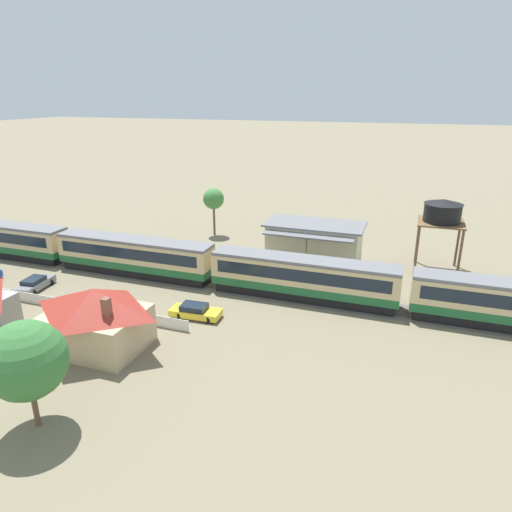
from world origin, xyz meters
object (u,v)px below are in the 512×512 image
Objects in this scene: station_building at (314,242)px; water_tower at (442,213)px; yard_tree_0 at (26,360)px; yard_tree_1 at (214,199)px; parked_car_grey at (35,284)px; cottage_red_roof_2 at (96,317)px; passenger_train at (216,265)px; parked_car_yellow at (195,311)px.

water_tower is (13.65, 1.93, 4.28)m from station_building.
station_building is at bearing 74.45° from yard_tree_0.
yard_tree_0 is at bearing -80.91° from yard_tree_1.
yard_tree_1 is at bearing -28.04° from parked_car_grey.
yard_tree_0 is at bearing -142.13° from parked_car_grey.
cottage_red_roof_2 is 1.70× the size of parked_car_grey.
parked_car_grey is at bearing -144.99° from station_building.
cottage_red_roof_2 reaches higher than parked_car_grey.
passenger_train is 18.62m from parked_car_grey.
parked_car_grey reaches higher than parked_car_yellow.
water_tower is 1.77× the size of parked_car_yellow.
parked_car_grey is at bearing 151.66° from cottage_red_roof_2.
passenger_train is at bearing -65.04° from yard_tree_1.
passenger_train is 6.62× the size of station_building.
passenger_train is at bearing -150.06° from water_tower.
water_tower is at bearing 46.61° from cottage_red_roof_2.
cottage_red_roof_2 is at bearing -127.56° from parked_car_yellow.
water_tower is at bearing 29.94° from passenger_train.
parked_car_grey is (-25.12, -17.60, -1.81)m from station_building.
water_tower is at bearing 8.06° from station_building.
parked_car_yellow is at bearing -80.69° from passenger_train.
parked_car_grey is (-18.32, 0.11, 0.02)m from parked_car_yellow.
yard_tree_0 is at bearing -102.47° from parked_car_yellow.
water_tower is (21.63, 12.46, 4.40)m from passenger_train.
parked_car_yellow is 25.92m from yard_tree_1.
water_tower is 43.84m from parked_car_grey.
station_building reaches higher than passenger_train.
station_building is 1.39× the size of water_tower.
water_tower reaches higher than parked_car_grey.
parked_car_grey is at bearing -157.59° from passenger_train.
passenger_train is 9.75× the size of cottage_red_roof_2.
yard_tree_0 is (15.75, -16.08, 3.93)m from parked_car_grey.
water_tower is at bearing 57.11° from yard_tree_0.
cottage_red_roof_2 is at bearing -133.39° from water_tower.
station_building is 17.14m from yard_tree_1.
passenger_train is 18.65m from yard_tree_1.
station_building is 27.45m from cottage_red_roof_2.
station_building is 1.66× the size of yard_tree_0.
yard_tree_0 reaches higher than passenger_train.
cottage_red_roof_2 is 9.32m from yard_tree_0.
water_tower is 29.75m from yard_tree_1.
yard_tree_0 is at bearing -122.89° from water_tower.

